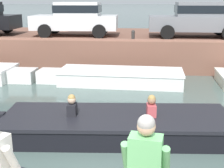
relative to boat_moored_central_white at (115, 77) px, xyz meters
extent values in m
plane|color=#4C605B|center=(0.43, -3.00, -0.27)|extent=(400.00, 400.00, 0.00)
cube|color=brown|center=(0.43, 4.62, 0.41)|extent=(60.00, 6.00, 1.36)
cube|color=#925F4C|center=(0.43, 1.74, 1.13)|extent=(60.00, 0.24, 0.08)
cube|color=white|center=(-3.51, 0.05, -0.04)|extent=(0.96, 0.89, 0.46)
cube|color=white|center=(0.22, -0.01, -0.04)|extent=(4.47, 1.64, 0.47)
cube|color=white|center=(-2.43, 0.09, -0.04)|extent=(0.91, 0.84, 0.47)
cube|color=white|center=(0.22, -0.01, 0.23)|extent=(4.54, 1.70, 0.08)
cube|color=brown|center=(0.55, -0.02, 0.13)|extent=(0.29, 1.33, 0.06)
cube|color=black|center=(0.46, -4.49, -0.06)|extent=(5.20, 2.05, 0.42)
cube|color=black|center=(0.46, -4.49, 0.19)|extent=(5.27, 2.11, 0.08)
cube|color=brown|center=(0.08, -4.52, 0.09)|extent=(0.35, 1.52, 0.06)
cube|color=black|center=(-2.18, -4.68, 0.04)|extent=(0.17, 0.21, 0.45)
cube|color=#C64C51|center=(1.22, -4.43, 0.27)|extent=(0.22, 0.33, 0.44)
sphere|color=#A37556|center=(1.22, -4.43, 0.59)|extent=(0.19, 0.19, 0.19)
sphere|color=tan|center=(1.22, -4.43, 0.63)|extent=(0.17, 0.17, 0.17)
cube|color=black|center=(-0.56, -4.56, 0.27)|extent=(0.22, 0.33, 0.44)
sphere|color=beige|center=(-0.56, -4.56, 0.59)|extent=(0.19, 0.19, 0.19)
sphere|color=tan|center=(-0.56, -4.56, 0.63)|extent=(0.17, 0.17, 0.17)
cylinder|color=black|center=(-5.87, 4.34, 1.39)|extent=(0.60, 0.19, 0.60)
cube|color=white|center=(-2.16, 3.47, 1.71)|extent=(3.97, 1.85, 0.64)
cube|color=white|center=(-2.01, 3.47, 2.33)|extent=(2.00, 1.59, 0.60)
cube|color=black|center=(-2.01, 3.47, 2.33)|extent=(2.08, 1.62, 0.33)
cylinder|color=black|center=(-3.35, 2.54, 1.39)|extent=(0.60, 0.20, 0.60)
cylinder|color=black|center=(-3.40, 4.32, 1.39)|extent=(0.60, 0.20, 0.60)
cylinder|color=black|center=(-0.92, 2.61, 1.39)|extent=(0.60, 0.20, 0.60)
cylinder|color=black|center=(-0.97, 4.39, 1.39)|extent=(0.60, 0.20, 0.60)
cube|color=slate|center=(3.33, 3.47, 1.71)|extent=(4.14, 1.83, 0.64)
cube|color=slate|center=(3.50, 3.46, 2.33)|extent=(2.08, 1.60, 0.60)
cube|color=black|center=(3.50, 3.46, 2.33)|extent=(2.16, 1.63, 0.33)
cylinder|color=black|center=(2.04, 2.56, 1.39)|extent=(0.60, 0.18, 0.60)
cylinder|color=black|center=(2.06, 4.39, 1.39)|extent=(0.60, 0.18, 0.60)
cylinder|color=black|center=(4.62, 4.38, 1.39)|extent=(0.60, 0.18, 0.60)
cylinder|color=#2D2B28|center=(0.59, 1.87, 1.26)|extent=(0.14, 0.14, 0.35)
sphere|color=#2D2B28|center=(0.59, 1.87, 1.46)|extent=(0.15, 0.15, 0.15)
cylinder|color=silver|center=(-0.39, -8.12, 1.04)|extent=(0.15, 0.30, 0.47)
cube|color=#66B26B|center=(1.05, -7.98, 1.09)|extent=(0.39, 0.27, 0.52)
cylinder|color=#66B26B|center=(1.27, -7.97, 1.04)|extent=(0.13, 0.29, 0.47)
cylinder|color=#66B26B|center=(0.84, -7.90, 1.04)|extent=(0.13, 0.29, 0.47)
sphere|color=tan|center=(1.05, -7.98, 1.46)|extent=(0.20, 0.20, 0.20)
sphere|color=gray|center=(1.05, -7.99, 1.50)|extent=(0.19, 0.19, 0.19)
camera|label=1|loc=(0.98, -11.06, 2.76)|focal=50.00mm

